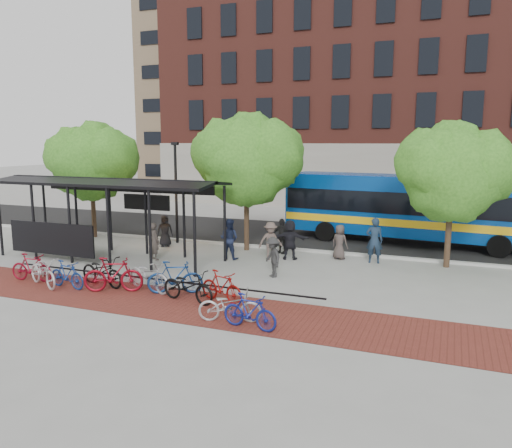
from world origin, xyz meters
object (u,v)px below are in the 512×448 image
at_px(tree_c, 455,169).
at_px(pedestrian_1, 154,241).
at_px(lamp_post_left, 176,190).
at_px(bus, 412,205).
at_px(bike_6, 149,275).
at_px(pedestrian_3, 270,241).
at_px(bike_2, 43,272).
at_px(bike_10, 230,306).
at_px(bike_5, 113,275).
at_px(pedestrian_9, 273,257).
at_px(tree_b, 249,157).
at_px(bike_1, 32,267).
at_px(bus_shelter, 106,191).
at_px(bike_3, 67,275).
at_px(bike_9, 222,287).
at_px(pedestrian_5, 290,240).
at_px(pedestrian_2, 229,239).
at_px(pedestrian_6, 340,242).
at_px(tree_a, 93,159).
at_px(bike_7, 175,277).
at_px(bike_8, 188,286).
at_px(pedestrian_7, 374,240).
at_px(pedestrian_0, 165,231).
at_px(bike_4, 102,271).
at_px(bike_11, 250,312).
at_px(pedestrian_4, 282,236).

xyz_separation_m(tree_c, pedestrian_1, (-12.08, -3.40, -3.22)).
distance_m(lamp_post_left, bus, 12.00).
xyz_separation_m(bike_6, pedestrian_3, (2.33, 5.99, 0.27)).
bearing_deg(bike_2, bike_10, -72.08).
height_order(bike_5, pedestrian_9, pedestrian_9).
relative_size(tree_b, bike_1, 3.69).
distance_m(lamp_post_left, pedestrian_3, 6.26).
relative_size(bus, pedestrian_9, 8.32).
height_order(bus_shelter, bike_3, bus_shelter).
bearing_deg(bike_9, lamp_post_left, 56.31).
xyz_separation_m(bike_3, pedestrian_5, (6.01, 7.12, 0.39)).
xyz_separation_m(bus, pedestrian_2, (-7.23, -6.46, -1.08)).
xyz_separation_m(pedestrian_3, pedestrian_6, (2.83, 1.15, -0.06)).
bearing_deg(bike_9, pedestrian_3, 23.01).
relative_size(bike_1, pedestrian_6, 1.14).
distance_m(bike_3, pedestrian_3, 8.58).
relative_size(pedestrian_5, pedestrian_6, 1.14).
xyz_separation_m(tree_a, bike_6, (8.29, -7.42, -3.68)).
relative_size(bike_2, bike_7, 1.07).
height_order(bike_3, bike_5, bike_5).
bearing_deg(pedestrian_2, lamp_post_left, -28.00).
height_order(bus_shelter, bike_8, bus_shelter).
height_order(tree_a, bike_1, tree_a).
height_order(lamp_post_left, pedestrian_9, lamp_post_left).
relative_size(bike_8, pedestrian_6, 1.32).
bearing_deg(pedestrian_7, bike_7, 43.59).
relative_size(tree_b, pedestrian_7, 3.29).
distance_m(pedestrian_0, pedestrian_6, 8.66).
relative_size(bike_8, pedestrian_9, 1.31).
bearing_deg(bike_7, pedestrian_9, -61.18).
height_order(bike_2, pedestrian_2, pedestrian_2).
bearing_deg(pedestrian_6, pedestrian_9, 82.91).
xyz_separation_m(tree_a, bike_4, (6.37, -7.54, -3.69)).
bearing_deg(bike_11, pedestrian_3, 23.63).
height_order(bike_9, pedestrian_4, pedestrian_4).
bearing_deg(tree_b, bike_9, -74.00).
relative_size(pedestrian_6, pedestrian_9, 0.99).
xyz_separation_m(bike_6, bike_7, (1.02, 0.04, 0.01)).
xyz_separation_m(tree_c, pedestrian_7, (-3.01, -0.43, -3.07)).
bearing_deg(tree_b, bike_4, -109.27).
xyz_separation_m(bike_8, pedestrian_6, (3.29, 7.74, 0.24)).
xyz_separation_m(bike_4, pedestrian_2, (2.53, 5.50, 0.35)).
xyz_separation_m(tree_a, bike_3, (5.42, -8.25, -3.74)).
bearing_deg(tree_b, pedestrian_1, -132.19).
relative_size(tree_a, bike_10, 3.34).
height_order(tree_b, bike_10, tree_b).
xyz_separation_m(bus_shelter, pedestrian_3, (6.85, 2.39, -2.16)).
distance_m(bike_8, pedestrian_2, 6.13).
xyz_separation_m(bike_4, pedestrian_1, (-0.45, 4.13, 0.28)).
height_order(bike_4, bike_5, bike_5).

